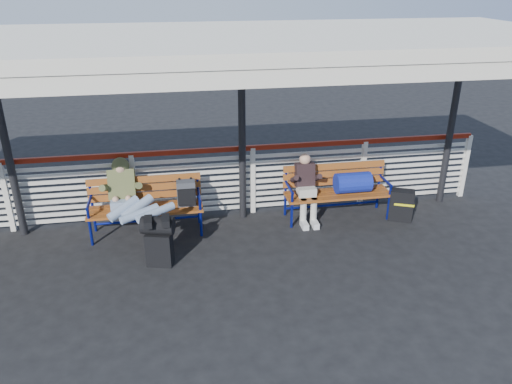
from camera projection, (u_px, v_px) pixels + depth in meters
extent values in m
plane|color=black|center=(133.00, 283.00, 6.84)|extent=(60.00, 60.00, 0.00)
cube|color=silver|center=(135.00, 189.00, 8.30)|extent=(12.00, 0.04, 1.04)
cube|color=maroon|center=(131.00, 155.00, 8.06)|extent=(12.00, 0.06, 0.08)
cube|color=silver|center=(465.00, 166.00, 9.26)|extent=(0.08, 0.08, 1.20)
cube|color=silver|center=(112.00, 42.00, 6.40)|extent=(12.60, 3.60, 0.16)
cube|color=silver|center=(98.00, 79.00, 4.88)|extent=(12.60, 0.06, 0.30)
cylinder|color=black|center=(6.00, 146.00, 7.52)|extent=(0.12, 0.12, 3.00)
cylinder|color=black|center=(242.00, 134.00, 8.09)|extent=(0.12, 0.12, 3.00)
cylinder|color=black|center=(452.00, 123.00, 8.69)|extent=(0.12, 0.12, 3.00)
cube|color=black|center=(160.00, 249.00, 7.18)|extent=(0.41, 0.31, 0.50)
cylinder|color=black|center=(158.00, 226.00, 7.03)|extent=(0.51, 0.37, 0.26)
cube|color=brown|center=(146.00, 209.00, 7.92)|extent=(1.80, 0.50, 0.04)
cube|color=brown|center=(145.00, 187.00, 8.05)|extent=(1.80, 0.10, 0.40)
cylinder|color=navy|center=(91.00, 232.00, 7.70)|extent=(0.04, 0.04, 0.45)
cylinder|color=navy|center=(201.00, 223.00, 7.97)|extent=(0.04, 0.04, 0.45)
cylinder|color=navy|center=(93.00, 206.00, 8.03)|extent=(0.04, 0.04, 0.90)
cylinder|color=navy|center=(198.00, 199.00, 8.30)|extent=(0.04, 0.04, 0.90)
cube|color=#4A4B51|center=(186.00, 193.00, 7.95)|extent=(0.29, 0.18, 0.41)
cube|color=brown|center=(338.00, 194.00, 8.47)|extent=(1.80, 0.50, 0.04)
cube|color=brown|center=(334.00, 174.00, 8.59)|extent=(1.80, 0.10, 0.40)
cylinder|color=navy|center=(292.00, 215.00, 8.24)|extent=(0.04, 0.04, 0.45)
cylinder|color=navy|center=(388.00, 207.00, 8.51)|extent=(0.04, 0.04, 0.45)
cylinder|color=navy|center=(286.00, 191.00, 8.57)|extent=(0.04, 0.04, 0.90)
cylinder|color=navy|center=(379.00, 185.00, 8.85)|extent=(0.04, 0.04, 0.90)
cylinder|color=navy|center=(353.00, 183.00, 8.43)|extent=(0.60, 0.35, 0.35)
cube|color=#9AAFD0|center=(123.00, 205.00, 7.88)|extent=(0.36, 0.26, 0.18)
cube|color=#52582E|center=(122.00, 185.00, 7.95)|extent=(0.42, 0.38, 0.53)
sphere|color=#52582E|center=(120.00, 166.00, 7.93)|extent=(0.28, 0.28, 0.28)
sphere|color=tan|center=(120.00, 167.00, 7.90)|extent=(0.21, 0.21, 0.21)
cube|color=black|center=(148.00, 222.00, 6.91)|extent=(0.11, 0.27, 0.10)
cube|color=black|center=(166.00, 221.00, 6.95)|extent=(0.11, 0.27, 0.10)
cube|color=beige|center=(306.00, 191.00, 8.37)|extent=(0.30, 0.24, 0.16)
cube|color=black|center=(305.00, 175.00, 8.40)|extent=(0.32, 0.23, 0.42)
sphere|color=tan|center=(305.00, 159.00, 8.31)|extent=(0.19, 0.19, 0.19)
cylinder|color=beige|center=(303.00, 212.00, 8.31)|extent=(0.11, 0.11, 0.46)
cylinder|color=beige|center=(314.00, 211.00, 8.34)|extent=(0.11, 0.11, 0.46)
cube|color=silver|center=(304.00, 225.00, 8.30)|extent=(0.10, 0.24, 0.10)
cube|color=silver|center=(315.00, 224.00, 8.33)|extent=(0.10, 0.24, 0.10)
cube|color=black|center=(401.00, 205.00, 8.48)|extent=(0.45, 0.36, 0.55)
cube|color=yellow|center=(405.00, 205.00, 8.35)|extent=(0.31, 0.15, 0.04)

